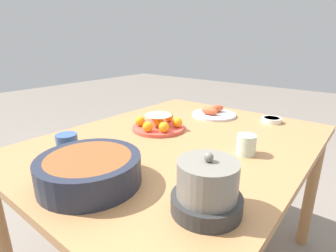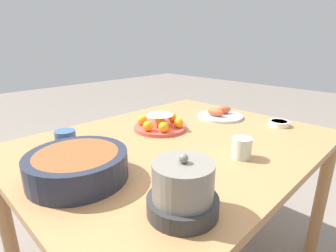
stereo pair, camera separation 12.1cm
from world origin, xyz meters
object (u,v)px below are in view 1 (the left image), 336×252
object	(u,v)px
dining_table	(178,157)
sauce_bowl	(272,120)
cup_far	(246,145)
warming_pot	(207,189)
cake_plate	(159,124)
cup_near	(67,144)
serving_bowl	(90,169)
seafood_platter	(214,113)

from	to	relation	value
dining_table	sauce_bowl	xyz separation A→B (m)	(-0.51, 0.24, 0.10)
cup_far	warming_pot	distance (m)	0.41
dining_table	cake_plate	bearing A→B (deg)	-108.08
cake_plate	cup_near	size ratio (longest dim) A/B	3.20
cup_near	warming_pot	distance (m)	0.60
cake_plate	cup_far	world-z (taller)	cake_plate
dining_table	cup_near	distance (m)	0.48
cup_near	sauce_bowl	bearing A→B (deg)	152.16
warming_pot	serving_bowl	bearing A→B (deg)	-73.30
sauce_bowl	seafood_platter	size ratio (longest dim) A/B	0.41
cup_near	dining_table	bearing A→B (deg)	148.17
serving_bowl	cup_far	size ratio (longest dim) A/B	3.97
dining_table	cake_plate	size ratio (longest dim) A/B	5.13
serving_bowl	cup_far	world-z (taller)	serving_bowl
serving_bowl	sauce_bowl	size ratio (longest dim) A/B	3.06
serving_bowl	warming_pot	distance (m)	0.36
cake_plate	seafood_platter	distance (m)	0.39
cup_near	cup_far	distance (m)	0.68
serving_bowl	seafood_platter	world-z (taller)	serving_bowl
sauce_bowl	cup_near	size ratio (longest dim) A/B	1.26
seafood_platter	warming_pot	distance (m)	0.91
serving_bowl	cup_near	xyz separation A→B (m)	(-0.08, -0.25, -0.01)
serving_bowl	sauce_bowl	bearing A→B (deg)	167.10
cup_far	sauce_bowl	bearing A→B (deg)	-173.07
dining_table	cup_near	size ratio (longest dim) A/B	16.39
sauce_bowl	cup_far	xyz separation A→B (m)	(0.48, 0.06, 0.02)
dining_table	cup_far	size ratio (longest dim) A/B	16.85
sauce_bowl	warming_pot	world-z (taller)	warming_pot
dining_table	warming_pot	world-z (taller)	warming_pot
sauce_bowl	warming_pot	size ratio (longest dim) A/B	0.55
sauce_bowl	cup_far	bearing A→B (deg)	6.93
dining_table	cup_far	bearing A→B (deg)	97.11
warming_pot	seafood_platter	bearing A→B (deg)	-151.88
serving_bowl	cup_far	bearing A→B (deg)	150.68
serving_bowl	warming_pot	world-z (taller)	warming_pot
seafood_platter	cup_near	size ratio (longest dim) A/B	3.10
cup_far	cup_near	bearing A→B (deg)	-51.51
cup_near	cup_far	bearing A→B (deg)	128.49
seafood_platter	warming_pot	world-z (taller)	warming_pot
cake_plate	cup_far	distance (m)	0.45
serving_bowl	cup_far	xyz separation A→B (m)	(-0.50, 0.28, -0.01)
sauce_bowl	warming_pot	distance (m)	0.89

